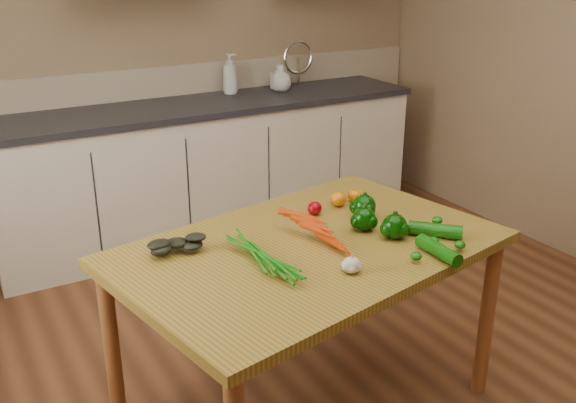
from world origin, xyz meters
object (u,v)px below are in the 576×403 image
Objects in this scene: leafy_greens at (177,240)px; zucchini_b at (439,250)px; carrot_bunch at (299,240)px; zucchini_a at (435,230)px; tomato_b at (338,199)px; table at (309,264)px; soap_bottle_b at (277,77)px; pepper_c at (395,226)px; garlic_bulb at (352,265)px; tomato_a at (315,208)px; pepper_a at (364,219)px; soap_bottle_a at (230,74)px; soap_bottle_c at (281,78)px; pepper_b at (364,207)px; tomato_c at (355,196)px.

leafy_greens is 1.01× the size of zucchini_b.
carrot_bunch is 1.31× the size of zucchini_b.
tomato_b is at bearing 107.46° from zucchini_a.
table is 9.42× the size of soap_bottle_b.
carrot_bunch is 0.38m from pepper_c.
tomato_a is at bearing 71.59° from garlic_bulb.
table is at bearing -125.85° from tomato_a.
carrot_bunch reaches higher than zucchini_a.
carrot_bunch is 2.83× the size of pepper_a.
table is at bearing 137.09° from zucchini_b.
carrot_bunch is 0.54m from zucchini_a.
zucchini_b is at bearing -80.69° from pepper_c.
zucchini_a is (0.46, -0.19, 0.11)m from table.
garlic_bulb is 0.32× the size of zucchini_a.
leafy_greens is 2.11× the size of pepper_c.
pepper_c is at bearing -20.63° from leafy_greens.
leafy_greens is at bearing 144.22° from carrot_bunch.
soap_bottle_a reaches higher than table.
garlic_bulb is at bearing -119.83° from tomato_b.
garlic_bulb is 0.54m from tomato_a.
garlic_bulb is 0.70× the size of pepper_a.
table is 16.33× the size of pepper_c.
soap_bottle_a is 2.23m from leafy_greens.
garlic_bulb is (0.06, -0.26, -0.01)m from carrot_bunch.
leafy_greens reaches higher than table.
pepper_c is at bearing -30.90° from table.
table is 0.49m from zucchini_b.
pepper_c is at bearing 99.31° from zucchini_b.
table is 16.83× the size of pepper_a.
pepper_c is (-0.69, -2.11, -0.18)m from soap_bottle_c.
tomato_b is (0.00, 0.39, -0.02)m from pepper_c.
pepper_c is 0.39m from tomato_b.
soap_bottle_a is at bearing 81.18° from pepper_c.
tomato_b is (-0.02, 0.16, -0.02)m from pepper_b.
carrot_bunch is at bearing -131.91° from tomato_a.
zucchini_b is at bearing -53.87° from table.
zucchini_b is at bearing -31.83° from leafy_greens.
tomato_a reaches higher than zucchini_b.
table is 16.06× the size of pepper_b.
pepper_b is (0.39, 0.12, 0.01)m from carrot_bunch.
pepper_b is at bearing 112.76° from zucchini_a.
pepper_b is 1.02× the size of pepper_c.
garlic_bulb is at bearing -126.40° from tomato_c.
soap_bottle_a reaches higher than pepper_b.
soap_bottle_b is 2.63× the size of tomato_c.
zucchini_a is at bearing -21.53° from leafy_greens.
tomato_a is at bearing 140.62° from pepper_b.
pepper_b reaches higher than pepper_c.
tomato_a is at bearing 60.76° from soap_bottle_c.
tomato_c is (0.09, 0.00, -0.00)m from tomato_b.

